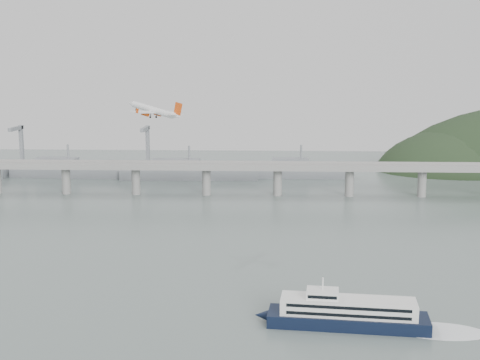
{
  "coord_description": "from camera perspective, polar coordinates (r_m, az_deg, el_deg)",
  "views": [
    {
      "loc": [
        12.98,
        -242.28,
        87.64
      ],
      "look_at": [
        0.0,
        55.0,
        36.0
      ],
      "focal_mm": 48.0,
      "sensor_mm": 36.0,
      "label": 1
    }
  ],
  "objects": [
    {
      "name": "distant_fleet",
      "position": [
        540.72,
        -15.67,
        0.82
      ],
      "size": [
        453.0,
        60.9,
        40.0
      ],
      "color": "slate",
      "rests_on": "ground"
    },
    {
      "name": "ferry",
      "position": [
        228.46,
        9.56,
        -11.6
      ],
      "size": [
        90.47,
        22.03,
        17.07
      ],
      "rotation": [
        0.0,
        0.0,
        -0.1
      ],
      "color": "black",
      "rests_on": "ground"
    },
    {
      "name": "bridge",
      "position": [
        448.01,
        0.66,
        0.86
      ],
      "size": [
        800.0,
        22.0,
        23.9
      ],
      "color": "gray",
      "rests_on": "ground"
    },
    {
      "name": "ground",
      "position": [
        257.97,
        -0.54,
        -10.02
      ],
      "size": [
        900.0,
        900.0,
        0.0
      ],
      "primitive_type": "plane",
      "color": "slate",
      "rests_on": "ground"
    },
    {
      "name": "airliner",
      "position": [
        319.72,
        -7.63,
        6.15
      ],
      "size": [
        30.62,
        29.01,
        9.29
      ],
      "rotation": [
        0.05,
        -0.2,
        2.64
      ],
      "color": "white",
      "rests_on": "ground"
    }
  ]
}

